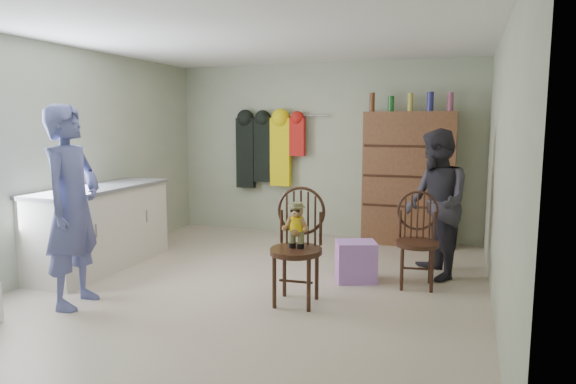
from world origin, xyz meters
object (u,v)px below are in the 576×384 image
at_px(chair_front, 298,237).
at_px(chair_far, 417,236).
at_px(counter, 101,227).
at_px(dresser, 409,178).

xyz_separation_m(chair_front, chair_far, (1.00, 0.86, -0.10)).
height_order(counter, chair_front, chair_front).
bearing_deg(chair_front, counter, 168.36).
xyz_separation_m(chair_front, dresser, (0.71, 2.66, 0.29)).
bearing_deg(chair_front, chair_far, 37.35).
height_order(chair_far, dresser, dresser).
relative_size(counter, dresser, 0.91).
bearing_deg(chair_far, counter, -178.51).
distance_m(chair_front, chair_far, 1.32).
relative_size(counter, chair_front, 1.74).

